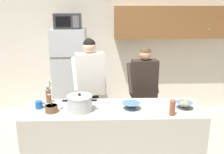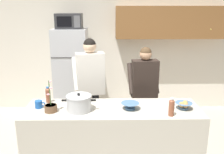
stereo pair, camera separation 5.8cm
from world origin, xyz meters
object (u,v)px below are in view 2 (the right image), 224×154
at_px(empty_bowl, 130,105).
at_px(bread_bowl, 184,105).
at_px(coffee_mug, 39,104).
at_px(cooking_pot, 79,103).
at_px(bottle_near_edge, 172,107).
at_px(potted_orchid, 51,107).
at_px(bottle_mid_counter, 48,95).
at_px(microwave, 69,21).
at_px(person_near_pot, 90,79).
at_px(person_by_sink, 144,85).
at_px(refrigerator, 72,74).

bearing_deg(empty_bowl, bread_bowl, -0.75).
bearing_deg(bread_bowl, coffee_mug, 178.01).
height_order(cooking_pot, bottle_near_edge, cooking_pot).
bearing_deg(coffee_mug, cooking_pot, -9.67).
height_order(empty_bowl, potted_orchid, potted_orchid).
distance_m(bread_bowl, bottle_mid_counter, 1.75).
xyz_separation_m(empty_bowl, bottle_mid_counter, (-1.07, 0.24, 0.06)).
bearing_deg(microwave, bread_bowl, -48.38).
xyz_separation_m(person_near_pot, bottle_near_edge, (1.01, -1.06, -0.04)).
bearing_deg(bottle_near_edge, microwave, 125.23).
bearing_deg(person_by_sink, potted_orchid, -144.35).
height_order(refrigerator, bottle_mid_counter, refrigerator).
bearing_deg(potted_orchid, bottle_mid_counter, 108.20).
bearing_deg(empty_bowl, microwave, 118.14).
relative_size(microwave, coffee_mug, 3.66).
bearing_deg(coffee_mug, empty_bowl, -2.71).
relative_size(refrigerator, potted_orchid, 4.43).
distance_m(empty_bowl, bottle_near_edge, 0.51).
xyz_separation_m(cooking_pot, coffee_mug, (-0.51, 0.09, -0.05)).
relative_size(person_near_pot, cooking_pot, 4.06).
xyz_separation_m(microwave, bottle_near_edge, (1.46, -2.06, -0.87)).
relative_size(microwave, potted_orchid, 1.21).
height_order(coffee_mug, bottle_near_edge, bottle_near_edge).
xyz_separation_m(refrigerator, empty_bowl, (0.99, -1.88, 0.09)).
distance_m(refrigerator, person_by_sink, 1.66).
relative_size(person_near_pot, potted_orchid, 4.28).
xyz_separation_m(cooking_pot, bottle_near_edge, (1.09, -0.17, 0.01)).
height_order(microwave, cooking_pot, microwave).
relative_size(coffee_mug, bottle_mid_counter, 0.60).
relative_size(empty_bowl, potted_orchid, 0.58).
relative_size(bread_bowl, empty_bowl, 0.92).
height_order(microwave, coffee_mug, microwave).
bearing_deg(person_by_sink, microwave, 141.73).
xyz_separation_m(refrigerator, cooking_pot, (0.37, -1.91, 0.14)).
relative_size(refrigerator, person_near_pot, 1.04).
bearing_deg(microwave, empty_bowl, -61.86).
bearing_deg(person_near_pot, refrigerator, 113.55).
relative_size(person_by_sink, cooking_pot, 3.75).
bearing_deg(cooking_pot, person_near_pot, 85.07).
relative_size(person_by_sink, bottle_near_edge, 7.10).
xyz_separation_m(refrigerator, person_near_pot, (0.44, -1.02, 0.19)).
distance_m(person_by_sink, bread_bowl, 0.93).
distance_m(refrigerator, cooking_pot, 1.95).
distance_m(bottle_near_edge, potted_orchid, 1.43).
bearing_deg(cooking_pot, bread_bowl, 1.11).
distance_m(cooking_pot, bottle_mid_counter, 0.52).
distance_m(coffee_mug, bottle_near_edge, 1.62).
relative_size(cooking_pot, bottle_mid_counter, 1.92).
bearing_deg(coffee_mug, bottle_mid_counter, 68.45).
xyz_separation_m(bread_bowl, empty_bowl, (-0.67, 0.01, -0.00)).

